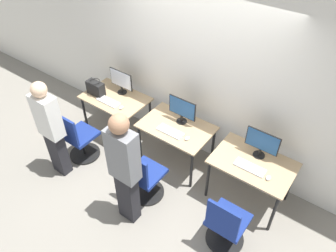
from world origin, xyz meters
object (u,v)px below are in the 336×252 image
object	(u,v)px
keyboard_left	(108,101)
keyboard_center	(170,132)
monitor_center	(182,109)
handbag	(96,88)
mouse_left	(121,107)
mouse_right	(268,178)
monitor_left	(121,81)
person_left	(51,127)
office_chair_right	(226,226)
office_chair_left	(79,140)
office_chair_center	(144,178)
keyboard_right	(250,167)
mouse_center	(187,138)
person_center	(124,167)
monitor_right	(262,143)

from	to	relation	value
keyboard_left	keyboard_center	bearing A→B (deg)	-0.09
monitor_center	handbag	bearing A→B (deg)	-171.14
mouse_left	mouse_right	world-z (taller)	same
monitor_left	mouse_left	world-z (taller)	monitor_left
person_left	handbag	bearing A→B (deg)	101.83
mouse_left	monitor_center	world-z (taller)	monitor_center
mouse_right	office_chair_right	world-z (taller)	office_chair_right
handbag	monitor_center	bearing A→B (deg)	8.86
office_chair_left	office_chair_right	distance (m)	2.53
office_chair_center	keyboard_right	distance (m)	1.40
mouse_center	keyboard_right	distance (m)	0.92
keyboard_right	person_center	bearing A→B (deg)	-136.61
keyboard_center	person_center	bearing A→B (deg)	-85.71
person_center	keyboard_right	bearing A→B (deg)	43.39
monitor_left	keyboard_left	xyz separation A→B (m)	(0.00, -0.32, -0.21)
monitor_center	office_chair_right	world-z (taller)	monitor_center
mouse_right	monitor_right	bearing A→B (deg)	130.62
office_chair_right	office_chair_left	bearing A→B (deg)	180.00
monitor_left	person_center	world-z (taller)	person_center
monitor_left	mouse_center	bearing A→B (deg)	-11.82
keyboard_center	monitor_right	distance (m)	1.26
office_chair_left	keyboard_right	size ratio (longest dim) A/B	2.25
keyboard_left	mouse_right	world-z (taller)	mouse_right
mouse_center	handbag	size ratio (longest dim) A/B	0.30
monitor_center	office_chair_right	xyz separation A→B (m)	(1.28, -0.93, -0.57)
monitor_center	keyboard_center	xyz separation A→B (m)	(0.00, -0.29, -0.21)
monitor_right	person_left	bearing A→B (deg)	-151.90
mouse_center	keyboard_left	bearing A→B (deg)	-179.34
monitor_left	office_chair_left	size ratio (longest dim) A/B	0.49
keyboard_center	office_chair_right	bearing A→B (deg)	-26.88
mouse_center	keyboard_right	xyz separation A→B (m)	(0.92, 0.02, -0.01)
monitor_right	keyboard_right	distance (m)	0.35
keyboard_left	office_chair_left	size ratio (longest dim) A/B	0.44
office_chair_center	monitor_center	bearing A→B (deg)	91.91
monitor_left	handbag	distance (m)	0.43
mouse_right	monitor_left	bearing A→B (deg)	173.24
mouse_left	keyboard_right	size ratio (longest dim) A/B	0.23
office_chair_left	keyboard_center	xyz separation A→B (m)	(1.26, 0.65, 0.36)
person_center	mouse_center	bearing A→B (deg)	79.26
keyboard_center	monitor_right	world-z (taller)	monitor_right
keyboard_left	mouse_center	world-z (taller)	mouse_center
person_left	office_chair_right	distance (m)	2.63
person_center	keyboard_right	size ratio (longest dim) A/B	4.35
person_center	handbag	bearing A→B (deg)	145.95
office_chair_center	monitor_right	size ratio (longest dim) A/B	2.02
person_left	monitor_right	distance (m)	2.81
keyboard_left	office_chair_right	size ratio (longest dim) A/B	0.44
monitor_left	handbag	bearing A→B (deg)	-138.35
office_chair_right	mouse_center	bearing A→B (deg)	146.42
mouse_center	office_chair_right	size ratio (longest dim) A/B	0.10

